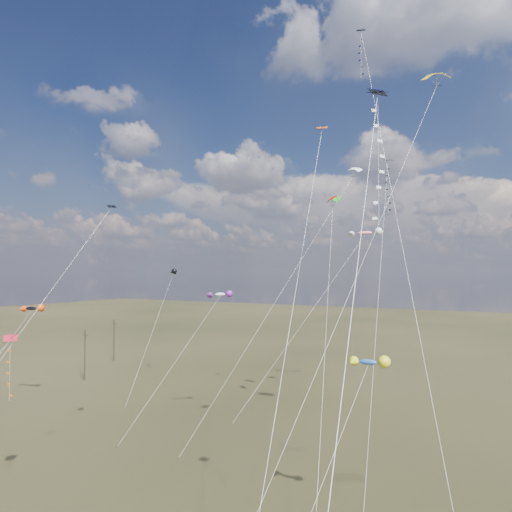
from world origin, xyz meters
The scene contains 16 objects.
utility_pole_near centered at (-38.00, 30.00, 4.09)m, with size 1.40×0.20×8.00m.
utility_pole_far centered at (-46.00, 44.00, 4.09)m, with size 1.40×0.20×8.00m.
diamond_black_high centered at (10.35, 29.48, 25.76)m, with size 3.85×23.69×30.36m.
diamond_navy_tall centered at (10.35, 21.00, 36.06)m, with size 11.37×20.03×41.80m.
diamond_black_mid centered at (-9.38, 1.38, 15.48)m, with size 2.96×18.06×23.33m.
diamond_red_low centered at (-10.05, -1.44, 10.06)m, with size 5.48×9.15×12.83m.
diamond_navy_right centered at (16.49, -0.63, 21.90)m, with size 3.03×21.00×26.34m.
diamond_orange_center centered at (10.50, 5.30, 20.00)m, with size 5.52×24.22×29.22m.
parafoil_yellow centered at (16.83, 19.01, 34.07)m, with size 10.56×19.39×34.88m.
parafoil_blue_white centered at (6.91, 27.48, 28.60)m, with size 13.49×15.74×29.41m.
parafoil_tricolor centered at (5.45, 25.36, 25.22)m, with size 7.31×22.79×26.00m.
novelty_black_orange centered at (-33.51, 17.17, 12.55)m, with size 3.28×11.04×13.15m.
novelty_orange_black centered at (-24.34, 35.31, 17.35)m, with size 4.57×14.95×17.93m.
novelty_white_purple centered at (-6.53, 21.44, 14.82)m, with size 7.08×10.81×15.33m.
novelty_redwhite_stripe centered at (4.94, 40.09, 22.72)m, with size 13.14×18.19×23.42m.
novelty_blue_yellow centered at (13.65, 8.33, 11.44)m, with size 4.30×7.41×11.97m.
Camera 1 is at (21.64, -21.70, 17.42)m, focal length 32.00 mm.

